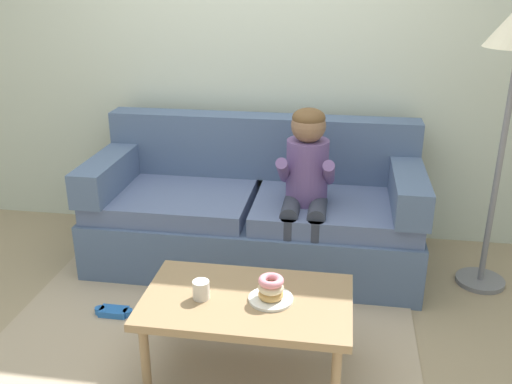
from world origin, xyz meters
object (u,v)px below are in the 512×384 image
object	(u,v)px
couch	(255,213)
mug	(201,290)
coffee_table	(247,306)
person_child	(306,180)
toy_controller	(114,313)
donut	(271,294)

from	to	relation	value
couch	mug	size ratio (longest dim) A/B	23.74
couch	coffee_table	distance (m)	1.19
person_child	toy_controller	xyz separation A→B (m)	(-1.04, -0.62, -0.65)
donut	toy_controller	xyz separation A→B (m)	(-0.95, 0.35, -0.43)
person_child	mug	size ratio (longest dim) A/B	12.24
couch	mug	distance (m)	1.22
couch	coffee_table	size ratio (longest dim) A/B	2.17
coffee_table	person_child	xyz separation A→B (m)	(0.20, 0.97, 0.29)
couch	coffee_table	world-z (taller)	couch
coffee_table	toy_controller	world-z (taller)	coffee_table
couch	person_child	world-z (taller)	person_child
coffee_table	person_child	bearing A→B (deg)	78.47
couch	mug	xyz separation A→B (m)	(-0.06, -1.21, 0.13)
couch	donut	bearing A→B (deg)	-77.42
couch	person_child	xyz separation A→B (m)	(0.35, -0.21, 0.33)
coffee_table	toy_controller	size ratio (longest dim) A/B	4.37
couch	coffee_table	bearing A→B (deg)	-82.79
coffee_table	person_child	world-z (taller)	person_child
mug	toy_controller	bearing A→B (deg)	148.75
donut	mug	distance (m)	0.33
donut	coffee_table	bearing A→B (deg)	179.07
mug	toy_controller	distance (m)	0.86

